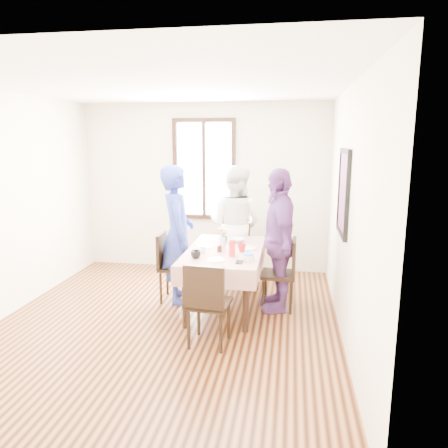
% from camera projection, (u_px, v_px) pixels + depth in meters
% --- Properties ---
extents(ground, '(4.50, 4.50, 0.00)m').
position_uv_depth(ground, '(167.00, 322.00, 5.03)').
color(ground, black).
rests_on(ground, ground).
extents(back_wall, '(4.00, 0.00, 4.00)m').
position_uv_depth(back_wall, '(205.00, 188.00, 6.95)').
color(back_wall, beige).
rests_on(back_wall, ground).
extents(right_wall, '(0.00, 4.50, 4.50)m').
position_uv_depth(right_wall, '(348.00, 215.00, 4.46)').
color(right_wall, beige).
rests_on(right_wall, ground).
extents(window_frame, '(1.02, 0.06, 1.62)m').
position_uv_depth(window_frame, '(204.00, 169.00, 6.87)').
color(window_frame, black).
rests_on(window_frame, back_wall).
extents(window_pane, '(0.90, 0.02, 1.50)m').
position_uv_depth(window_pane, '(204.00, 169.00, 6.88)').
color(window_pane, white).
rests_on(window_pane, back_wall).
extents(art_poster, '(0.04, 0.76, 0.96)m').
position_uv_depth(art_poster, '(344.00, 192.00, 4.71)').
color(art_poster, red).
rests_on(art_poster, right_wall).
extents(dining_table, '(0.82, 1.51, 0.75)m').
position_uv_depth(dining_table, '(225.00, 279.00, 5.45)').
color(dining_table, black).
rests_on(dining_table, ground).
extents(tablecloth, '(0.94, 1.63, 0.01)m').
position_uv_depth(tablecloth, '(225.00, 250.00, 5.37)').
color(tablecloth, '#5C0904').
rests_on(tablecloth, dining_table).
extents(chair_left, '(0.43, 0.43, 0.91)m').
position_uv_depth(chair_left, '(176.00, 267.00, 5.67)').
color(chair_left, black).
rests_on(chair_left, ground).
extents(chair_right, '(0.43, 0.43, 0.91)m').
position_uv_depth(chair_right, '(278.00, 274.00, 5.37)').
color(chair_right, black).
rests_on(chair_right, ground).
extents(chair_far, '(0.44, 0.44, 0.91)m').
position_uv_depth(chair_far, '(235.00, 252.00, 6.44)').
color(chair_far, black).
rests_on(chair_far, ground).
extents(chair_near, '(0.45, 0.45, 0.91)m').
position_uv_depth(chair_near, '(209.00, 303.00, 4.42)').
color(chair_near, black).
rests_on(chair_near, ground).
extents(person_left, '(0.61, 0.76, 1.81)m').
position_uv_depth(person_left, '(177.00, 234.00, 5.58)').
color(person_left, '#283697').
rests_on(person_left, ground).
extents(person_far, '(1.02, 0.90, 1.75)m').
position_uv_depth(person_far, '(235.00, 225.00, 6.33)').
color(person_far, white).
rests_on(person_far, ground).
extents(person_right, '(0.64, 1.12, 1.79)m').
position_uv_depth(person_right, '(278.00, 240.00, 5.29)').
color(person_right, '#613578').
rests_on(person_right, ground).
extents(mug_black, '(0.13, 0.13, 0.09)m').
position_uv_depth(mug_black, '(196.00, 254.00, 4.96)').
color(mug_black, black).
rests_on(mug_black, tablecloth).
extents(mug_flag, '(0.15, 0.15, 0.10)m').
position_uv_depth(mug_flag, '(242.00, 248.00, 5.25)').
color(mug_flag, red).
rests_on(mug_flag, tablecloth).
extents(mug_green, '(0.11, 0.11, 0.08)m').
position_uv_depth(mug_green, '(223.00, 239.00, 5.73)').
color(mug_green, '#0C7226').
rests_on(mug_green, tablecloth).
extents(serving_bowl, '(0.22, 0.22, 0.05)m').
position_uv_depth(serving_bowl, '(236.00, 240.00, 5.75)').
color(serving_bowl, white).
rests_on(serving_bowl, tablecloth).
extents(juice_carton, '(0.06, 0.06, 0.20)m').
position_uv_depth(juice_carton, '(232.00, 248.00, 5.04)').
color(juice_carton, red).
rests_on(juice_carton, tablecloth).
extents(butter_tub, '(0.14, 0.14, 0.07)m').
position_uv_depth(butter_tub, '(248.00, 257.00, 4.88)').
color(butter_tub, white).
rests_on(butter_tub, tablecloth).
extents(jam_jar, '(0.06, 0.06, 0.08)m').
position_uv_depth(jam_jar, '(219.00, 249.00, 5.24)').
color(jam_jar, black).
rests_on(jam_jar, tablecloth).
extents(drinking_glass, '(0.06, 0.06, 0.09)m').
position_uv_depth(drinking_glass, '(203.00, 249.00, 5.20)').
color(drinking_glass, silver).
rests_on(drinking_glass, tablecloth).
extents(smartphone, '(0.08, 0.16, 0.01)m').
position_uv_depth(smartphone, '(240.00, 262.00, 4.80)').
color(smartphone, black).
rests_on(smartphone, tablecloth).
extents(flower_vase, '(0.07, 0.07, 0.14)m').
position_uv_depth(flower_vase, '(223.00, 243.00, 5.42)').
color(flower_vase, silver).
rests_on(flower_vase, tablecloth).
extents(plate_left, '(0.20, 0.20, 0.01)m').
position_uv_depth(plate_left, '(205.00, 246.00, 5.51)').
color(plate_left, white).
rests_on(plate_left, tablecloth).
extents(plate_right, '(0.20, 0.20, 0.01)m').
position_uv_depth(plate_right, '(248.00, 248.00, 5.40)').
color(plate_right, white).
rests_on(plate_right, tablecloth).
extents(plate_near, '(0.20, 0.20, 0.01)m').
position_uv_depth(plate_near, '(216.00, 260.00, 4.88)').
color(plate_near, white).
rests_on(plate_near, tablecloth).
extents(butter_lid, '(0.12, 0.12, 0.01)m').
position_uv_depth(butter_lid, '(248.00, 254.00, 4.87)').
color(butter_lid, blue).
rests_on(butter_lid, butter_tub).
extents(flower_bunch, '(0.09, 0.09, 0.10)m').
position_uv_depth(flower_bunch, '(222.00, 233.00, 5.39)').
color(flower_bunch, yellow).
rests_on(flower_bunch, flower_vase).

